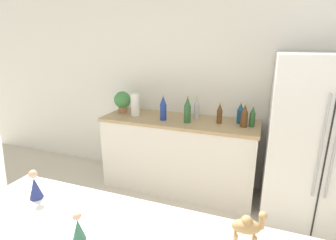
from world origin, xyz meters
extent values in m
cube|color=white|center=(0.00, 2.73, 1.27)|extent=(8.00, 0.06, 2.55)
cube|color=silver|center=(-0.49, 2.40, 0.44)|extent=(1.83, 0.60, 0.88)
cube|color=tan|center=(-0.49, 2.40, 0.90)|extent=(1.86, 0.63, 0.03)
cube|color=white|center=(0.98, 2.32, 0.85)|extent=(0.95, 0.72, 1.71)
cube|color=black|center=(0.98, 1.95, 0.85)|extent=(0.01, 0.01, 1.64)
cylinder|color=#B2B5BA|center=(0.93, 1.94, 0.94)|extent=(0.02, 0.02, 0.94)
cylinder|color=#B2B5BA|center=(1.03, 1.94, 0.94)|extent=(0.02, 0.02, 0.94)
cylinder|color=#9E6B47|center=(-1.27, 2.44, 0.96)|extent=(0.12, 0.12, 0.09)
sphere|color=#478E4C|center=(-1.27, 2.44, 1.09)|extent=(0.22, 0.22, 0.22)
cylinder|color=white|center=(-1.06, 2.37, 1.05)|extent=(0.11, 0.11, 0.27)
cylinder|color=brown|center=(0.25, 2.36, 1.00)|extent=(0.08, 0.08, 0.16)
cone|color=brown|center=(0.25, 2.36, 1.12)|extent=(0.07, 0.07, 0.09)
cylinder|color=gold|center=(0.25, 2.36, 1.17)|extent=(0.03, 0.03, 0.01)
cylinder|color=navy|center=(0.20, 2.49, 0.99)|extent=(0.08, 0.08, 0.15)
cone|color=navy|center=(0.20, 2.49, 1.11)|extent=(0.07, 0.07, 0.08)
cylinder|color=gold|center=(0.20, 2.49, 1.15)|extent=(0.03, 0.03, 0.01)
cylinder|color=#2D6033|center=(-0.37, 2.31, 1.01)|extent=(0.08, 0.08, 0.19)
cone|color=#2D6033|center=(-0.37, 2.31, 1.16)|extent=(0.07, 0.07, 0.11)
cylinder|color=gold|center=(-0.37, 2.31, 1.22)|extent=(0.03, 0.03, 0.01)
cylinder|color=#2D6033|center=(0.34, 2.41, 0.99)|extent=(0.06, 0.06, 0.15)
cone|color=#2D6033|center=(0.34, 2.41, 1.10)|extent=(0.06, 0.06, 0.08)
cylinder|color=gold|center=(0.34, 2.41, 1.15)|extent=(0.02, 0.02, 0.01)
cylinder|color=navy|center=(-0.66, 2.31, 1.01)|extent=(0.08, 0.08, 0.19)
cone|color=navy|center=(-0.66, 2.31, 1.15)|extent=(0.07, 0.07, 0.10)
cylinder|color=gold|center=(-0.66, 2.31, 1.21)|extent=(0.03, 0.03, 0.01)
cylinder|color=#B2B7BC|center=(-0.30, 2.49, 1.00)|extent=(0.07, 0.07, 0.17)
cone|color=#B2B7BC|center=(-0.30, 2.49, 1.14)|extent=(0.06, 0.06, 0.10)
cylinder|color=gold|center=(-0.30, 2.49, 1.19)|extent=(0.02, 0.02, 0.01)
cylinder|color=brown|center=(-0.02, 2.41, 0.99)|extent=(0.06, 0.06, 0.15)
cone|color=brown|center=(-0.02, 2.41, 1.11)|extent=(0.06, 0.06, 0.08)
cylinder|color=gold|center=(-0.02, 2.41, 1.15)|extent=(0.02, 0.02, 0.01)
ellipsoid|color=#A87F4C|center=(0.40, 0.46, 1.11)|extent=(0.12, 0.08, 0.06)
sphere|color=#A87F4C|center=(0.40, 0.46, 1.14)|extent=(0.04, 0.04, 0.04)
cylinder|color=#A87F4C|center=(0.46, 0.47, 1.14)|extent=(0.02, 0.02, 0.06)
sphere|color=#A87F4C|center=(0.46, 0.47, 1.17)|extent=(0.03, 0.03, 0.03)
cylinder|color=#A87F4C|center=(0.44, 0.49, 1.05)|extent=(0.01, 0.01, 0.06)
cylinder|color=#A87F4C|center=(0.36, 0.47, 1.05)|extent=(0.01, 0.01, 0.06)
cone|color=#33664C|center=(-0.25, 0.26, 1.07)|extent=(0.06, 0.06, 0.10)
sphere|color=tan|center=(-0.25, 0.26, 1.13)|extent=(0.04, 0.04, 0.04)
cone|color=navy|center=(-0.65, 0.44, 1.08)|extent=(0.07, 0.07, 0.12)
sphere|color=tan|center=(-0.65, 0.44, 1.16)|extent=(0.04, 0.04, 0.04)
camera|label=1|loc=(0.41, -0.46, 1.82)|focal=28.00mm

